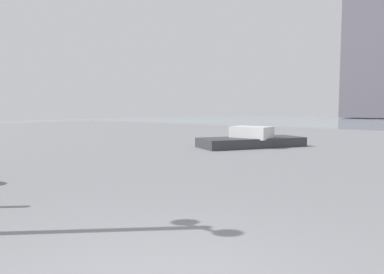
% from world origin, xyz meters
% --- Properties ---
extents(boat, '(3.57, 4.54, 0.95)m').
position_xyz_m(boat, '(5.12, -11.14, 0.21)').
color(boat, '#333338').
rests_on(boat, ground).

